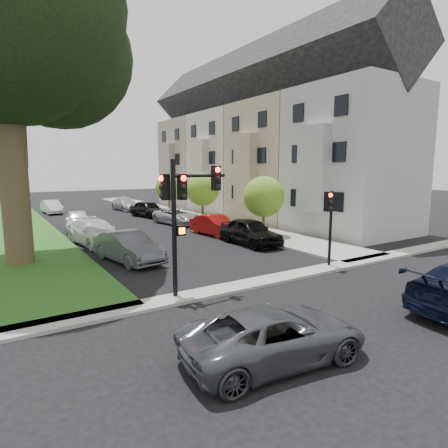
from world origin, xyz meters
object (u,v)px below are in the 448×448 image
small_tree_c (169,188)px  traffic_signal_secondary (329,215)px  car_parked_1 (215,225)px  car_cross_near (275,335)px  car_parked_7 (78,220)px  traffic_signal_main (183,204)px  car_parked_6 (96,233)px  car_parked_9 (52,207)px  small_tree_a (264,197)px  small_tree_b (202,190)px  car_parked_3 (148,209)px  car_parked_0 (250,232)px  car_parked_2 (177,216)px  car_parked_5 (128,247)px  car_parked_4 (126,204)px

small_tree_c → traffic_signal_secondary: (-2.36, -22.75, -0.16)m
traffic_signal_secondary → car_parked_1: traffic_signal_secondary is taller
car_cross_near → car_parked_7: car_parked_7 is taller
small_tree_c → car_parked_1: bearing=-100.5°
small_tree_c → traffic_signal_main: bearing=-113.0°
traffic_signal_main → car_parked_7: traffic_signal_main is taller
car_parked_6 → car_parked_9: size_ratio=1.27×
small_tree_a → small_tree_b: (0.00, 8.24, 0.07)m
small_tree_b → car_cross_near: (-9.82, -21.06, -2.12)m
car_parked_3 → car_parked_6: (-7.36, -10.51, -0.02)m
car_parked_1 → car_parked_3: bearing=85.7°
car_parked_0 → car_parked_9: size_ratio=1.15×
car_parked_2 → small_tree_c: bearing=62.4°
small_tree_b → car_cross_near: small_tree_b is taller
small_tree_a → small_tree_b: 8.24m
car_parked_5 → car_parked_0: bearing=-9.9°
small_tree_c → car_cross_near: bearing=-109.4°
car_parked_7 → car_parked_9: car_parked_7 is taller
car_parked_1 → car_parked_2: car_parked_1 is taller
car_parked_0 → car_parked_4: (-0.46, 22.12, -0.12)m
small_tree_b → car_parked_2: 3.13m
traffic_signal_secondary → car_parked_6: size_ratio=0.69×
small_tree_a → car_parked_7: (-9.82, 9.45, -1.95)m
small_tree_c → car_parked_4: size_ratio=0.85×
small_tree_b → car_parked_4: bearing=102.2°
small_tree_c → car_parked_2: small_tree_c is taller
small_tree_b → car_parked_9: 16.76m
car_parked_9 → car_parked_2: bearing=-64.9°
car_parked_3 → car_parked_6: 12.83m
traffic_signal_main → car_parked_2: size_ratio=1.01×
car_parked_7 → traffic_signal_secondary: bearing=-57.7°
car_parked_0 → car_parked_1: (-0.17, 3.77, -0.09)m
small_tree_c → car_parked_5: bearing=-120.1°
small_tree_b → car_parked_2: small_tree_b is taller
small_tree_c → car_cross_near: (-9.82, -27.87, -1.99)m
small_tree_c → car_parked_1: small_tree_c is taller
car_parked_1 → car_parked_6: car_parked_6 is taller
traffic_signal_main → car_parked_3: size_ratio=1.09×
car_parked_1 → car_parked_2: bearing=84.0°
car_parked_0 → car_parked_2: bearing=90.6°
small_tree_b → car_parked_5: small_tree_b is taller
small_tree_b → small_tree_c: size_ratio=1.05×
small_tree_a → car_parked_3: small_tree_a is taller
small_tree_a → car_parked_5: 10.05m
car_parked_0 → car_parked_2: size_ratio=0.97×
car_parked_9 → car_parked_7: bearing=-94.2°
small_tree_a → car_parked_0: bearing=-145.4°
small_tree_b → car_parked_6: (-10.01, -4.84, -2.01)m
car_parked_4 → car_parked_5: bearing=-112.0°
small_tree_c → car_cross_near: size_ratio=0.86×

